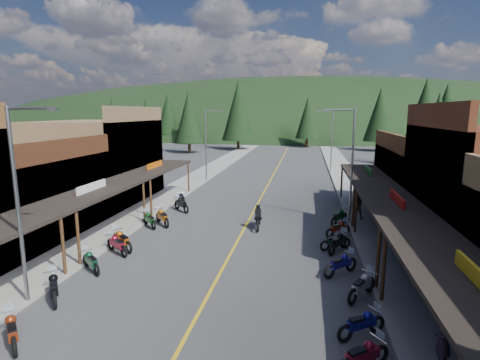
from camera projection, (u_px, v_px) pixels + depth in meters
The scene contains 43 objects.
ground at pixel (227, 260), 19.95m from camera, with size 220.00×220.00×0.00m, color #38383A.
centerline at pixel (267, 187), 39.32m from camera, with size 0.15×90.00×0.01m, color gold.
sidewalk_west at pixel (188, 183), 40.80m from camera, with size 3.40×94.00×0.15m, color gray.
sidewalk_east at pixel (353, 189), 37.81m from camera, with size 3.40×94.00×0.15m, color gray.
shop_west_2 at pixel (19, 196), 23.51m from camera, with size 10.90×9.00×6.20m.
shop_west_3 at pixel (100, 161), 32.63m from camera, with size 10.90×10.20×8.20m.
shop_east_3 at pixel (438, 183), 28.07m from camera, with size 10.90×10.20×6.20m.
streetlight_0 at pixel (20, 198), 14.53m from camera, with size 2.16×0.18×8.00m.
streetlight_1 at pixel (207, 142), 41.65m from camera, with size 2.16×0.18×8.00m.
streetlight_2 at pixel (350, 161), 25.70m from camera, with size 2.16×0.18×8.00m.
streetlight_3 at pixel (331, 138), 47.01m from camera, with size 2.16×0.18×8.00m.
ridge_hill at pixel (297, 131), 150.70m from camera, with size 310.00×140.00×60.00m, color black.
pine_0 at pixel (113, 117), 85.71m from camera, with size 5.04×5.04×11.00m.
pine_1 at pixel (190, 114), 90.57m from camera, with size 5.88×5.88×12.50m.
pine_2 at pixel (238, 111), 76.41m from camera, with size 6.72×6.72×14.00m.
pine_3 at pixel (307, 118), 82.02m from camera, with size 5.04×5.04×11.00m.
pine_4 at pixel (380, 114), 73.66m from camera, with size 5.88×5.88×12.50m.
pine_5 at pixel (446, 111), 82.40m from camera, with size 6.72×6.72×14.00m.
pine_7 at pixel (168, 114), 97.76m from camera, with size 5.88×5.88×12.50m.
pine_8 at pixel (147, 123), 61.40m from camera, with size 4.48×4.48×10.00m.
pine_9 at pixel (438, 121), 58.26m from camera, with size 4.93×4.93×10.80m.
pine_10 at pixel (189, 117), 70.25m from camera, with size 5.38×5.38×11.60m.
pine_11 at pixel (424, 116), 52.02m from camera, with size 5.82×5.82×12.40m.
bike_west_4 at pixel (12, 329), 12.52m from camera, with size 0.70×2.09×1.19m, color maroon, non-canonical shape.
bike_west_5 at pixel (54, 286), 15.55m from camera, with size 0.74×2.21×1.26m, color black, non-canonical shape.
bike_west_6 at pixel (91, 260), 18.36m from camera, with size 0.67×2.02×1.16m, color #0D4226, non-canonical shape.
bike_west_7 at pixel (117, 243), 20.63m from camera, with size 0.72×2.15×1.23m, color maroon, non-canonical shape.
bike_west_8 at pixel (122, 239), 21.23m from camera, with size 0.75×2.26×1.29m, color #BE500D, non-canonical shape.
bike_west_9 at pixel (149, 219), 25.44m from camera, with size 0.68×2.05×1.17m, color #0D4314, non-canonical shape.
bike_west_10 at pixel (162, 216), 25.89m from camera, with size 0.75×2.25×1.29m, color #B65A0D, non-canonical shape.
bike_west_11 at pixel (181, 204), 29.47m from camera, with size 0.74×2.23×1.27m, color black, non-canonical shape.
bike_west_12 at pixel (182, 198), 31.64m from camera, with size 0.66×1.97×1.13m, color black, non-canonical shape.
bike_east_4 at pixel (363, 355), 11.24m from camera, with size 0.68×2.03×1.16m, color maroon, non-canonical shape.
bike_east_5 at pixel (362, 323), 12.97m from camera, with size 0.66×1.97×1.12m, color navy, non-canonical shape.
bike_east_6 at pixel (362, 285), 15.68m from camera, with size 0.72×2.15×1.23m, color #98999D, non-canonical shape.
bike_east_7 at pixel (341, 263), 17.97m from camera, with size 0.71×2.13×1.22m, color navy, non-canonical shape.
bike_east_8 at pixel (338, 241), 20.94m from camera, with size 0.73×2.18×1.24m, color black, non-canonical shape.
bike_east_9 at pixel (336, 240), 21.29m from camera, with size 0.64×1.93×1.10m, color #0E4624, non-canonical shape.
bike_east_10 at pixel (338, 228), 23.58m from camera, with size 0.65×1.95×1.12m, color maroon, non-canonical shape.
bike_east_11 at pixel (339, 216), 26.01m from camera, with size 0.74×2.23×1.27m, color #0E4619, non-canonical shape.
rider_on_bike at pixel (258, 218), 25.17m from camera, with size 0.94×2.32×1.73m.
pedestrian_east_a at pixel (443, 340), 11.08m from camera, with size 0.69×0.45×1.89m, color #2E2233.
pedestrian_east_b at pixel (357, 206), 27.06m from camera, with size 0.90×0.52×1.85m, color brown.
Camera 1 is at (3.96, -18.45, 7.77)m, focal length 28.00 mm.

